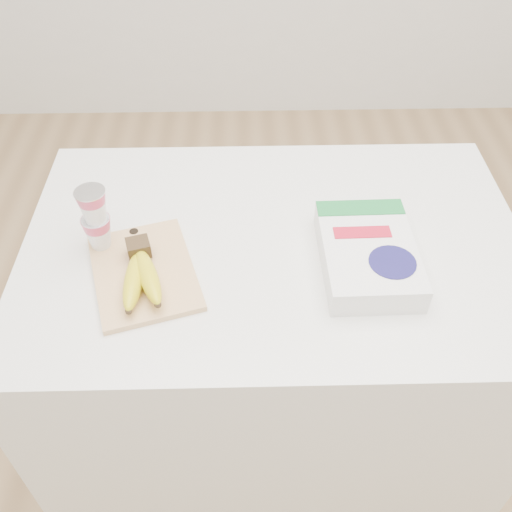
{
  "coord_description": "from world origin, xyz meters",
  "views": [
    {
      "loc": [
        -0.06,
        -0.93,
        1.72
      ],
      "look_at": [
        -0.04,
        -0.09,
        0.89
      ],
      "focal_mm": 40.0,
      "sensor_mm": 36.0,
      "label": 1
    }
  ],
  "objects_px": {
    "table": "(271,353)",
    "cutting_board": "(144,272)",
    "bananas": "(141,274)",
    "yogurt_stack": "(95,217)",
    "cereal_box": "(368,254)"
  },
  "relations": [
    {
      "from": "cutting_board",
      "to": "cereal_box",
      "type": "relative_size",
      "value": 0.97
    },
    {
      "from": "table",
      "to": "yogurt_stack",
      "type": "relative_size",
      "value": 7.54
    },
    {
      "from": "bananas",
      "to": "cereal_box",
      "type": "xyz_separation_m",
      "value": [
        0.47,
        0.05,
        -0.01
      ]
    },
    {
      "from": "bananas",
      "to": "yogurt_stack",
      "type": "bearing_deg",
      "value": 131.87
    },
    {
      "from": "bananas",
      "to": "table",
      "type": "bearing_deg",
      "value": 24.99
    },
    {
      "from": "bananas",
      "to": "cereal_box",
      "type": "relative_size",
      "value": 0.71
    },
    {
      "from": "cutting_board",
      "to": "bananas",
      "type": "relative_size",
      "value": 1.36
    },
    {
      "from": "cutting_board",
      "to": "yogurt_stack",
      "type": "distance_m",
      "value": 0.15
    },
    {
      "from": "yogurt_stack",
      "to": "table",
      "type": "bearing_deg",
      "value": 2.84
    },
    {
      "from": "yogurt_stack",
      "to": "cereal_box",
      "type": "height_order",
      "value": "yogurt_stack"
    },
    {
      "from": "table",
      "to": "cutting_board",
      "type": "distance_m",
      "value": 0.52
    },
    {
      "from": "yogurt_stack",
      "to": "cereal_box",
      "type": "relative_size",
      "value": 0.52
    },
    {
      "from": "table",
      "to": "bananas",
      "type": "relative_size",
      "value": 5.51
    },
    {
      "from": "table",
      "to": "cereal_box",
      "type": "xyz_separation_m",
      "value": [
        0.19,
        -0.08,
        0.45
      ]
    },
    {
      "from": "yogurt_stack",
      "to": "cereal_box",
      "type": "xyz_separation_m",
      "value": [
        0.57,
        -0.06,
        -0.06
      ]
    }
  ]
}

